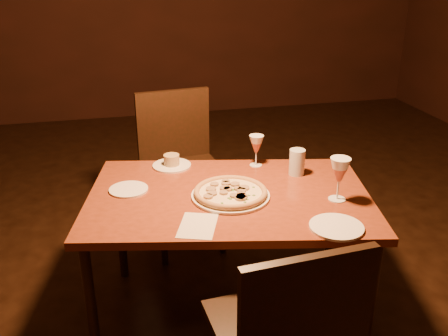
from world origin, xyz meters
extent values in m
plane|color=black|center=(0.00, 0.00, 0.00)|extent=(7.00, 7.00, 0.00)
cube|color=brown|center=(-0.13, -0.13, 0.68)|extent=(1.44, 1.08, 0.04)
cylinder|color=black|center=(-0.79, -0.36, 0.33)|extent=(0.05, 0.05, 0.66)
cylinder|color=black|center=(-0.64, 0.34, 0.33)|extent=(0.05, 0.05, 0.66)
cylinder|color=black|center=(0.37, -0.61, 0.33)|extent=(0.05, 0.05, 0.66)
cylinder|color=black|center=(0.52, 0.10, 0.33)|extent=(0.05, 0.05, 0.66)
cube|color=black|center=(-0.12, -0.81, 0.47)|extent=(0.48, 0.48, 0.04)
cube|color=black|center=(-0.11, -1.02, 0.70)|extent=(0.44, 0.07, 0.42)
cube|color=black|center=(-0.23, 0.61, 0.49)|extent=(0.51, 0.51, 0.04)
cube|color=black|center=(-0.26, 0.83, 0.74)|extent=(0.46, 0.09, 0.44)
cylinder|color=black|center=(-0.40, 0.41, 0.24)|extent=(0.04, 0.04, 0.47)
cylinder|color=black|center=(-0.44, 0.78, 0.24)|extent=(0.04, 0.04, 0.47)
cylinder|color=black|center=(-0.03, 0.45, 0.24)|extent=(0.04, 0.04, 0.47)
cylinder|color=black|center=(-0.07, 0.82, 0.24)|extent=(0.04, 0.04, 0.47)
cylinder|color=white|center=(-0.13, -0.16, 0.70)|extent=(0.36, 0.36, 0.01)
cylinder|color=#FFE1AF|center=(-0.13, -0.16, 0.71)|extent=(0.33, 0.33, 0.01)
torus|color=tan|center=(-0.13, -0.16, 0.72)|extent=(0.34, 0.34, 0.03)
cylinder|color=white|center=(-0.35, 0.26, 0.70)|extent=(0.20, 0.20, 0.01)
cylinder|color=tan|center=(-0.35, 0.26, 0.73)|extent=(0.08, 0.08, 0.05)
cylinder|color=silver|center=(0.25, 0.01, 0.76)|extent=(0.08, 0.08, 0.13)
cylinder|color=white|center=(-0.58, 0.01, 0.70)|extent=(0.18, 0.18, 0.01)
cylinder|color=white|center=(0.21, -0.54, 0.70)|extent=(0.22, 0.22, 0.01)
cube|color=beige|center=(-0.33, -0.39, 0.70)|extent=(0.21, 0.25, 0.00)
camera|label=1|loc=(-0.63, -2.15, 1.71)|focal=40.00mm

